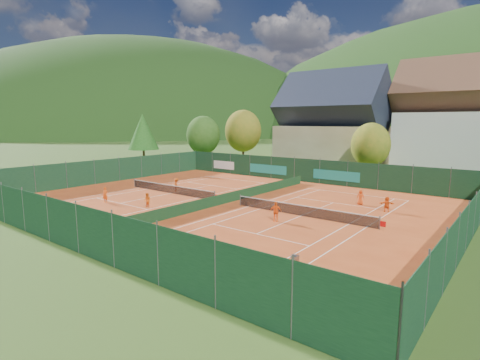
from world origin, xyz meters
name	(u,v)px	position (x,y,z in m)	size (l,w,h in m)	color
ground	(227,203)	(0.00, 0.00, -0.02)	(600.00, 600.00, 0.00)	#2E4C18
clay_pad	(227,203)	(0.00, 0.00, 0.01)	(40.00, 32.00, 0.01)	#A83F18
court_markings_left	(171,193)	(-8.00, 0.00, 0.01)	(11.03, 23.83, 0.00)	white
court_markings_right	(301,216)	(8.00, 0.00, 0.01)	(11.03, 23.83, 0.00)	white
tennis_net_left	(172,189)	(-7.85, 0.00, 0.51)	(13.30, 0.10, 1.02)	#59595B
tennis_net_right	(303,210)	(8.15, 0.00, 0.51)	(13.30, 0.10, 1.02)	#59595B
court_divider	(227,198)	(0.00, 0.00, 0.50)	(0.03, 28.80, 1.00)	#163D1E
fence_north	(304,170)	(-0.46, 15.99, 1.47)	(40.00, 0.10, 3.00)	#12331E
fence_south	(62,224)	(0.00, -16.00, 1.50)	(40.00, 0.04, 3.00)	#12321C
fence_west	(107,171)	(-20.00, 0.00, 1.50)	(0.04, 32.00, 3.00)	#163D23
fence_east	(471,222)	(20.00, 0.05, 1.48)	(0.09, 32.00, 3.00)	#12331D
chalet	(332,128)	(-3.00, 30.00, 6.62)	(16.20, 12.00, 16.00)	beige
hotel_block_a	(476,124)	(16.00, 36.00, 7.38)	(21.60, 11.00, 17.25)	silver
tree_west_front	(203,135)	(-22.00, 20.00, 5.39)	(5.72, 5.72, 8.69)	#4D2C1B
tree_west_mid	(243,131)	(-18.00, 26.00, 6.07)	(6.44, 6.44, 9.78)	#412717
tree_west_back	(244,126)	(-24.00, 34.00, 6.74)	(5.60, 5.60, 10.00)	#482D19
tree_center	(371,145)	(6.00, 22.00, 4.72)	(5.01, 5.01, 7.60)	#442A18
tree_west_side	(143,132)	(-28.00, 12.00, 6.06)	(5.04, 5.04, 9.00)	#472E19
ball_hopper	(295,258)	(13.16, -10.13, 0.56)	(0.34, 0.34, 0.80)	slate
loose_ball_0	(101,198)	(-11.43, -6.29, 0.03)	(0.07, 0.07, 0.07)	#CCD833
loose_ball_1	(135,238)	(2.10, -12.22, 0.03)	(0.07, 0.07, 0.07)	#CCD833
loose_ball_2	(273,202)	(3.18, 3.18, 0.03)	(0.07, 0.07, 0.07)	#CCD833
player_left_near	(105,195)	(-9.47, -7.03, 0.76)	(0.55, 0.36, 1.52)	#FF5E16
player_left_mid	(147,200)	(-4.48, -5.94, 0.68)	(0.66, 0.52, 1.37)	orange
player_left_far	(176,185)	(-8.23, 1.02, 0.78)	(1.01, 0.58, 1.56)	#D34F12
player_right_near	(276,211)	(7.21, -2.72, 0.79)	(0.93, 0.39, 1.58)	orange
player_right_far_a	(360,197)	(10.32, 7.21, 0.72)	(0.70, 0.46, 1.44)	#DB4713
player_right_far_b	(387,204)	(13.15, 5.81, 0.68)	(1.26, 0.40, 1.36)	orange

